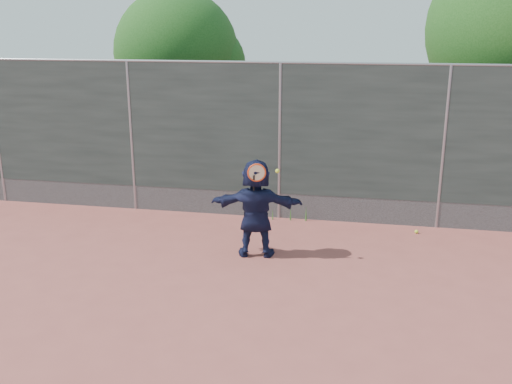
# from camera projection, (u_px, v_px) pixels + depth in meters

# --- Properties ---
(ground) EXTENTS (80.00, 80.00, 0.00)m
(ground) POSITION_uv_depth(u_px,v_px,m) (241.00, 297.00, 7.99)
(ground) COLOR #9E4C42
(ground) RESTS_ON ground
(player) EXTENTS (1.55, 0.64, 1.63)m
(player) POSITION_uv_depth(u_px,v_px,m) (256.00, 208.00, 9.23)
(player) COLOR #141938
(player) RESTS_ON ground
(ball_ground) EXTENTS (0.07, 0.07, 0.07)m
(ball_ground) POSITION_uv_depth(u_px,v_px,m) (416.00, 232.00, 10.41)
(ball_ground) COLOR #C8DE31
(ball_ground) RESTS_ON ground
(fence) EXTENTS (20.00, 0.06, 3.03)m
(fence) POSITION_uv_depth(u_px,v_px,m) (280.00, 139.00, 10.84)
(fence) COLOR #38423D
(fence) RESTS_ON ground
(swing_action) EXTENTS (0.50, 0.13, 0.51)m
(swing_action) POSITION_uv_depth(u_px,v_px,m) (259.00, 174.00, 8.85)
(swing_action) COLOR #E44215
(swing_action) RESTS_ON ground
(tree_left) EXTENTS (3.15, 3.00, 4.53)m
(tree_left) POSITION_uv_depth(u_px,v_px,m) (183.00, 56.00, 13.85)
(tree_left) COLOR #382314
(tree_left) RESTS_ON ground
(weed_clump) EXTENTS (0.68, 0.07, 0.30)m
(weed_clump) POSITION_uv_depth(u_px,v_px,m) (293.00, 214.00, 11.08)
(weed_clump) COLOR #387226
(weed_clump) RESTS_ON ground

